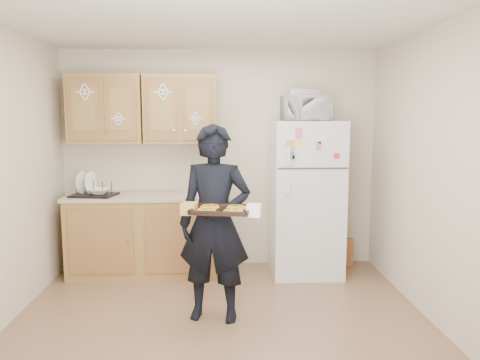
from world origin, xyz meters
name	(u,v)px	position (x,y,z in m)	size (l,w,h in m)	color
floor	(221,331)	(0.00, 0.00, 0.00)	(3.60, 3.60, 0.00)	brown
ceiling	(219,15)	(0.00, 0.00, 2.50)	(3.60, 3.60, 0.00)	silver
wall_back	(220,160)	(0.00, 1.80, 1.25)	(3.60, 0.04, 2.50)	beige
wall_front	(221,238)	(0.00, -1.80, 1.25)	(3.60, 0.04, 2.50)	beige
wall_right	(445,178)	(1.80, 0.00, 1.25)	(0.04, 3.60, 2.50)	beige
refrigerator	(306,198)	(0.95, 1.43, 0.85)	(0.75, 0.70, 1.70)	silver
base_cabinet	(144,236)	(-0.85, 1.48, 0.43)	(1.60, 0.60, 0.86)	olive
countertop	(143,196)	(-0.85, 1.48, 0.88)	(1.64, 0.64, 0.04)	tan
upper_cab_left	(106,109)	(-1.25, 1.61, 1.83)	(0.80, 0.33, 0.75)	olive
upper_cab_right	(181,109)	(-0.43, 1.61, 1.83)	(0.80, 0.33, 0.75)	olive
cereal_box	(344,252)	(1.47, 1.67, 0.16)	(0.20, 0.07, 0.32)	#C49445
person	(215,223)	(-0.05, 0.26, 0.84)	(0.61, 0.40, 1.69)	black
baking_tray	(221,211)	(0.01, -0.04, 1.01)	(0.46, 0.34, 0.04)	black
pizza_front_left	(206,210)	(-0.11, -0.09, 1.03)	(0.15, 0.15, 0.02)	orange
pizza_front_right	(233,211)	(0.10, -0.13, 1.03)	(0.15, 0.15, 0.02)	orange
pizza_back_left	(210,206)	(-0.09, 0.05, 1.03)	(0.15, 0.15, 0.02)	orange
pizza_back_right	(236,207)	(0.12, 0.02, 1.03)	(0.15, 0.15, 0.02)	orange
microwave	(306,108)	(0.92, 1.38, 1.83)	(0.49, 0.33, 0.27)	silver
foil_pan	(304,93)	(0.90, 1.41, 2.00)	(0.31, 0.22, 0.07)	#B6B4BB
dish_rack	(94,188)	(-1.36, 1.38, 0.99)	(0.45, 0.33, 0.18)	black
bowl	(99,191)	(-1.30, 1.38, 0.95)	(0.23, 0.23, 0.06)	white
soap_bottle	(202,187)	(-0.20, 1.35, 1.00)	(0.09, 0.09, 0.20)	silver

